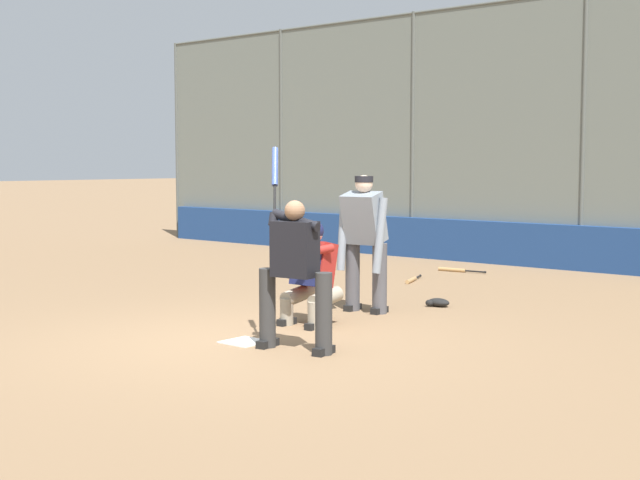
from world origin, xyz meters
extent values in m
plane|color=#846647|center=(0.00, 0.00, 0.00)|extent=(160.00, 160.00, 0.00)
cube|color=white|center=(0.00, 0.00, 0.01)|extent=(0.43, 0.43, 0.01)
cylinder|color=#515651|center=(0.00, -8.47, 2.48)|extent=(0.08, 0.08, 4.96)
cylinder|color=#515651|center=(3.65, -8.47, 2.48)|extent=(0.08, 0.08, 4.96)
cylinder|color=#515651|center=(7.30, -8.47, 2.48)|extent=(0.08, 0.08, 4.96)
cylinder|color=#515651|center=(10.95, -8.47, 2.48)|extent=(0.08, 0.08, 4.96)
cube|color=slate|center=(0.00, -8.47, 2.48)|extent=(21.91, 0.01, 4.96)
cube|color=navy|center=(0.00, -8.37, 0.41)|extent=(21.47, 0.18, 0.81)
cube|color=slate|center=(0.03, -10.50, 0.06)|extent=(15.34, 1.95, 0.12)
cube|color=slate|center=(0.03, -9.95, 0.22)|extent=(15.34, 0.55, 0.44)
cube|color=#B7BABC|center=(0.03, -9.95, 0.48)|extent=(15.34, 0.24, 0.08)
cube|color=slate|center=(0.03, -10.50, 0.38)|extent=(15.34, 0.55, 0.76)
cube|color=#B7BABC|center=(0.03, -10.50, 0.80)|extent=(15.34, 0.24, 0.08)
cube|color=slate|center=(0.03, -11.05, 0.54)|extent=(15.34, 0.55, 1.08)
cube|color=#B7BABC|center=(0.03, -11.05, 1.12)|extent=(15.34, 0.24, 0.08)
cylinder|color=#333333|center=(-1.04, -0.08, 0.41)|extent=(0.17, 0.17, 0.83)
cube|color=black|center=(-1.04, -0.08, 0.04)|extent=(0.15, 0.29, 0.08)
cylinder|color=#333333|center=(-0.35, 0.02, 0.41)|extent=(0.17, 0.17, 0.83)
cube|color=black|center=(-0.35, 0.02, 0.04)|extent=(0.15, 0.29, 0.08)
cube|color=black|center=(-0.70, -0.03, 1.05)|extent=(0.48, 0.32, 0.57)
sphere|color=#936B4C|center=(-0.70, -0.03, 1.44)|extent=(0.21, 0.21, 0.21)
cylinder|color=black|center=(-0.69, -0.05, 1.34)|extent=(0.58, 0.13, 0.22)
cylinder|color=black|center=(-0.42, -0.02, 1.34)|extent=(0.14, 0.17, 0.16)
sphere|color=black|center=(-0.41, -0.04, 1.40)|extent=(0.04, 0.04, 0.04)
cylinder|color=black|center=(-0.35, -0.11, 1.54)|extent=(0.16, 0.17, 0.30)
cylinder|color=#334789|center=(-0.20, -0.27, 1.88)|extent=(0.25, 0.27, 0.43)
cylinder|color=gray|center=(-0.07, -1.06, 0.16)|extent=(0.16, 0.16, 0.32)
cylinder|color=gray|center=(-0.07, -1.27, 0.34)|extent=(0.20, 0.49, 0.25)
cube|color=black|center=(-0.07, -1.06, 0.04)|extent=(0.11, 0.26, 0.08)
cylinder|color=gray|center=(0.35, -1.05, 0.16)|extent=(0.16, 0.16, 0.32)
cylinder|color=gray|center=(0.36, -1.26, 0.34)|extent=(0.20, 0.49, 0.25)
cube|color=black|center=(0.35, -1.05, 0.04)|extent=(0.11, 0.26, 0.08)
cube|color=maroon|center=(0.15, -1.31, 0.72)|extent=(0.47, 0.38, 0.57)
cube|color=#191E47|center=(0.14, -1.15, 0.72)|extent=(0.42, 0.15, 0.48)
sphere|color=beige|center=(0.15, -1.31, 1.08)|extent=(0.21, 0.21, 0.21)
sphere|color=#191E47|center=(0.15, -1.31, 1.12)|extent=(0.24, 0.24, 0.24)
cylinder|color=maroon|center=(-0.03, -1.06, 0.90)|extent=(0.29, 0.56, 0.17)
ellipsoid|color=#56331E|center=(0.06, -0.81, 0.86)|extent=(0.30, 0.11, 0.24)
cylinder|color=beige|center=(0.42, -1.30, 0.75)|extent=(0.10, 0.32, 0.46)
cylinder|color=#4C4C51|center=(0.00, -2.42, 0.45)|extent=(0.19, 0.19, 0.90)
cube|color=black|center=(0.00, -2.42, 0.04)|extent=(0.14, 0.29, 0.08)
cylinder|color=#4C4C51|center=(0.41, -2.39, 0.45)|extent=(0.19, 0.19, 0.90)
cube|color=black|center=(0.41, -2.39, 0.04)|extent=(0.14, 0.29, 0.08)
cube|color=gray|center=(0.20, -2.34, 1.22)|extent=(0.53, 0.47, 0.69)
sphere|color=beige|center=(0.20, -2.34, 1.65)|extent=(0.23, 0.23, 0.23)
cylinder|color=black|center=(0.20, -2.34, 1.72)|extent=(0.24, 0.24, 0.08)
cylinder|color=gray|center=(-0.09, -2.30, 1.01)|extent=(0.14, 0.25, 0.96)
cylinder|color=gray|center=(0.47, -2.25, 1.01)|extent=(0.17, 0.26, 0.96)
sphere|color=black|center=(3.95, -4.84, 0.03)|extent=(0.04, 0.04, 0.04)
cylinder|color=black|center=(4.02, -4.99, 0.03)|extent=(0.18, 0.30, 0.03)
cylinder|color=tan|center=(4.21, -5.34, 0.03)|extent=(0.27, 0.43, 0.07)
sphere|color=black|center=(1.01, -6.87, 0.03)|extent=(0.04, 0.04, 0.04)
cylinder|color=black|center=(1.20, -6.85, 0.03)|extent=(0.37, 0.07, 0.03)
cylinder|color=tan|center=(1.64, -6.81, 0.03)|extent=(0.52, 0.12, 0.07)
sphere|color=black|center=(1.60, -5.74, 0.03)|extent=(0.04, 0.04, 0.04)
cylinder|color=black|center=(1.54, -5.57, 0.03)|extent=(0.15, 0.35, 0.03)
cylinder|color=tan|center=(1.39, -5.16, 0.03)|extent=(0.23, 0.49, 0.07)
ellipsoid|color=black|center=(-0.28, -3.38, 0.06)|extent=(0.31, 0.20, 0.11)
ellipsoid|color=black|center=(-0.19, -3.29, 0.05)|extent=(0.11, 0.09, 0.09)
camera|label=1|loc=(-6.71, 6.66, 1.92)|focal=50.00mm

